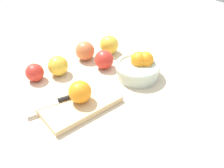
{
  "coord_description": "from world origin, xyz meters",
  "views": [
    {
      "loc": [
        0.43,
        0.62,
        0.54
      ],
      "look_at": [
        0.02,
        0.1,
        0.04
      ],
      "focal_mm": 38.17,
      "sensor_mm": 36.0,
      "label": 1
    }
  ],
  "objects_px": {
    "bowl": "(139,67)",
    "orange_on_board": "(80,92)",
    "apple_front_right": "(58,66)",
    "apple_front_left_2": "(85,51)",
    "apple_front_right_2": "(35,72)",
    "knife": "(55,102)",
    "cutting_board": "(79,103)",
    "apple_front_left": "(109,45)",
    "apple_front_left_3": "(104,60)"
  },
  "relations": [
    {
      "from": "bowl",
      "to": "orange_on_board",
      "type": "bearing_deg",
      "value": 2.16
    },
    {
      "from": "apple_front_right",
      "to": "apple_front_left_2",
      "type": "bearing_deg",
      "value": -167.72
    },
    {
      "from": "apple_front_left_2",
      "to": "apple_front_right_2",
      "type": "xyz_separation_m",
      "value": [
        0.24,
        0.01,
        -0.01
      ]
    },
    {
      "from": "knife",
      "to": "bowl",
      "type": "bearing_deg",
      "value": 174.55
    },
    {
      "from": "bowl",
      "to": "knife",
      "type": "height_order",
      "value": "bowl"
    },
    {
      "from": "bowl",
      "to": "cutting_board",
      "type": "relative_size",
      "value": 0.68
    },
    {
      "from": "knife",
      "to": "apple_front_left",
      "type": "xyz_separation_m",
      "value": [
        -0.37,
        -0.18,
        0.01
      ]
    },
    {
      "from": "apple_front_right",
      "to": "orange_on_board",
      "type": "bearing_deg",
      "value": 81.49
    },
    {
      "from": "cutting_board",
      "to": "apple_front_left",
      "type": "relative_size",
      "value": 3.1
    },
    {
      "from": "apple_front_left",
      "to": "knife",
      "type": "bearing_deg",
      "value": 26.36
    },
    {
      "from": "orange_on_board",
      "to": "apple_front_left_3",
      "type": "xyz_separation_m",
      "value": [
        -0.2,
        -0.14,
        -0.02
      ]
    },
    {
      "from": "apple_front_left_2",
      "to": "orange_on_board",
      "type": "bearing_deg",
      "value": 53.99
    },
    {
      "from": "knife",
      "to": "apple_front_right",
      "type": "bearing_deg",
      "value": -121.44
    },
    {
      "from": "cutting_board",
      "to": "orange_on_board",
      "type": "bearing_deg",
      "value": 133.94
    },
    {
      "from": "bowl",
      "to": "apple_front_right",
      "type": "height_order",
      "value": "bowl"
    },
    {
      "from": "knife",
      "to": "apple_front_left_2",
      "type": "distance_m",
      "value": 0.32
    },
    {
      "from": "cutting_board",
      "to": "apple_front_left_3",
      "type": "xyz_separation_m",
      "value": [
        -0.21,
        -0.14,
        0.03
      ]
    },
    {
      "from": "apple_front_right_2",
      "to": "apple_front_left_3",
      "type": "relative_size",
      "value": 0.89
    },
    {
      "from": "orange_on_board",
      "to": "apple_front_right",
      "type": "xyz_separation_m",
      "value": [
        -0.03,
        -0.21,
        -0.02
      ]
    },
    {
      "from": "knife",
      "to": "apple_front_right_2",
      "type": "relative_size",
      "value": 2.24
    },
    {
      "from": "bowl",
      "to": "cutting_board",
      "type": "height_order",
      "value": "bowl"
    },
    {
      "from": "apple_front_left_2",
      "to": "bowl",
      "type": "bearing_deg",
      "value": 111.48
    },
    {
      "from": "orange_on_board",
      "to": "apple_front_right",
      "type": "relative_size",
      "value": 0.95
    },
    {
      "from": "apple_front_left_2",
      "to": "knife",
      "type": "bearing_deg",
      "value": 38.92
    },
    {
      "from": "knife",
      "to": "apple_front_left_2",
      "type": "xyz_separation_m",
      "value": [
        -0.25,
        -0.2,
        0.01
      ]
    },
    {
      "from": "orange_on_board",
      "to": "apple_front_left",
      "type": "bearing_deg",
      "value": -142.6
    },
    {
      "from": "orange_on_board",
      "to": "apple_front_left_2",
      "type": "bearing_deg",
      "value": -126.01
    },
    {
      "from": "apple_front_left_2",
      "to": "apple_front_right",
      "type": "distance_m",
      "value": 0.15
    },
    {
      "from": "apple_front_left_2",
      "to": "apple_front_right_2",
      "type": "relative_size",
      "value": 1.19
    },
    {
      "from": "apple_front_left",
      "to": "apple_front_left_2",
      "type": "relative_size",
      "value": 1.01
    },
    {
      "from": "apple_front_left",
      "to": "apple_front_right_2",
      "type": "bearing_deg",
      "value": -1.57
    },
    {
      "from": "orange_on_board",
      "to": "apple_front_right",
      "type": "distance_m",
      "value": 0.22
    },
    {
      "from": "bowl",
      "to": "knife",
      "type": "xyz_separation_m",
      "value": [
        0.34,
        -0.03,
        -0.01
      ]
    },
    {
      "from": "apple_front_left",
      "to": "apple_front_left_3",
      "type": "relative_size",
      "value": 1.08
    },
    {
      "from": "cutting_board",
      "to": "orange_on_board",
      "type": "xyz_separation_m",
      "value": [
        -0.0,
        0.0,
        0.05
      ]
    },
    {
      "from": "knife",
      "to": "apple_front_left",
      "type": "height_order",
      "value": "apple_front_left"
    },
    {
      "from": "apple_front_left_2",
      "to": "apple_front_right_2",
      "type": "height_order",
      "value": "apple_front_left_2"
    },
    {
      "from": "apple_front_right",
      "to": "apple_front_right_2",
      "type": "distance_m",
      "value": 0.09
    },
    {
      "from": "orange_on_board",
      "to": "apple_front_right",
      "type": "bearing_deg",
      "value": -98.51
    },
    {
      "from": "cutting_board",
      "to": "apple_front_right",
      "type": "distance_m",
      "value": 0.21
    },
    {
      "from": "orange_on_board",
      "to": "apple_front_right_2",
      "type": "relative_size",
      "value": 1.08
    },
    {
      "from": "knife",
      "to": "apple_front_right_2",
      "type": "height_order",
      "value": "apple_front_right_2"
    },
    {
      "from": "knife",
      "to": "apple_front_right_2",
      "type": "xyz_separation_m",
      "value": [
        -0.02,
        -0.19,
        0.01
      ]
    },
    {
      "from": "bowl",
      "to": "apple_front_left",
      "type": "relative_size",
      "value": 2.1
    },
    {
      "from": "apple_front_left",
      "to": "apple_front_left_3",
      "type": "bearing_deg",
      "value": 42.61
    },
    {
      "from": "apple_front_left",
      "to": "apple_front_left_3",
      "type": "distance_m",
      "value": 0.12
    },
    {
      "from": "apple_front_left",
      "to": "apple_front_right",
      "type": "xyz_separation_m",
      "value": [
        0.26,
        0.01,
        -0.0
      ]
    },
    {
      "from": "knife",
      "to": "apple_front_right",
      "type": "distance_m",
      "value": 0.2
    },
    {
      "from": "cutting_board",
      "to": "apple_front_left_2",
      "type": "bearing_deg",
      "value": -127.25
    },
    {
      "from": "apple_front_left_3",
      "to": "bowl",
      "type": "bearing_deg",
      "value": 118.25
    }
  ]
}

